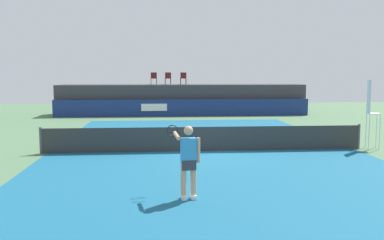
{
  "coord_description": "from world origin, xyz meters",
  "views": [
    {
      "loc": [
        -1.82,
        -16.05,
        2.99
      ],
      "look_at": [
        -0.33,
        2.0,
        1.0
      ],
      "focal_mm": 39.44,
      "sensor_mm": 36.0,
      "label": 1
    }
  ],
  "objects": [
    {
      "name": "tennis_net",
      "position": [
        0.0,
        0.0,
        0.47
      ],
      "size": [
        12.4,
        0.02,
        0.95
      ],
      "primitive_type": "cube",
      "color": "#2D2D2D",
      "rests_on": "ground"
    },
    {
      "name": "net_post_near",
      "position": [
        -6.2,
        0.0,
        0.5
      ],
      "size": [
        0.1,
        0.1,
        1.0
      ],
      "primitive_type": "cylinder",
      "color": "#4C4C51",
      "rests_on": "ground"
    },
    {
      "name": "spectator_chair_center",
      "position": [
        0.13,
        15.48,
        2.69
      ],
      "size": [
        0.44,
        0.44,
        0.89
      ],
      "color": "#561919",
      "rests_on": "spectator_platform"
    },
    {
      "name": "umpire_chair",
      "position": [
        6.67,
        0.02,
        1.59
      ],
      "size": [
        0.51,
        0.51,
        2.76
      ],
      "color": "white",
      "rests_on": "ground"
    },
    {
      "name": "sponsor_wall",
      "position": [
        -0.01,
        13.5,
        0.6
      ],
      "size": [
        18.0,
        0.22,
        1.2
      ],
      "color": "navy",
      "rests_on": "ground"
    },
    {
      "name": "court_inner",
      "position": [
        0.0,
        0.0,
        0.0
      ],
      "size": [
        12.0,
        22.0,
        0.0
      ],
      "primitive_type": "cube",
      "color": "#16597A",
      "rests_on": "ground"
    },
    {
      "name": "spectator_platform",
      "position": [
        0.0,
        15.3,
        1.1
      ],
      "size": [
        18.0,
        2.8,
        2.2
      ],
      "primitive_type": "cube",
      "color": "#38383D",
      "rests_on": "ground"
    },
    {
      "name": "spectator_chair_left",
      "position": [
        -1.02,
        15.25,
        2.69
      ],
      "size": [
        0.45,
        0.45,
        0.89
      ],
      "color": "#561919",
      "rests_on": "spectator_platform"
    },
    {
      "name": "ground_plane",
      "position": [
        0.0,
        3.0,
        0.0
      ],
      "size": [
        48.0,
        48.0,
        0.0
      ],
      "primitive_type": "plane",
      "color": "#4C704C"
    },
    {
      "name": "net_post_far",
      "position": [
        6.2,
        0.0,
        0.5
      ],
      "size": [
        0.1,
        0.1,
        1.0
      ],
      "primitive_type": "cylinder",
      "color": "#4C4C51",
      "rests_on": "ground"
    },
    {
      "name": "tennis_ball",
      "position": [
        4.84,
        0.6,
        0.04
      ],
      "size": [
        0.07,
        0.07,
        0.07
      ],
      "primitive_type": "sphere",
      "color": "#D8EA33",
      "rests_on": "court_inner"
    },
    {
      "name": "tennis_player",
      "position": [
        -1.1,
        -6.2,
        0.96
      ],
      "size": [
        0.78,
        1.13,
        1.77
      ],
      "color": "white",
      "rests_on": "court_inner"
    },
    {
      "name": "spectator_chair_far_left",
      "position": [
        -2.06,
        15.2,
        2.69
      ],
      "size": [
        0.45,
        0.45,
        0.89
      ],
      "color": "#561919",
      "rests_on": "spectator_platform"
    }
  ]
}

